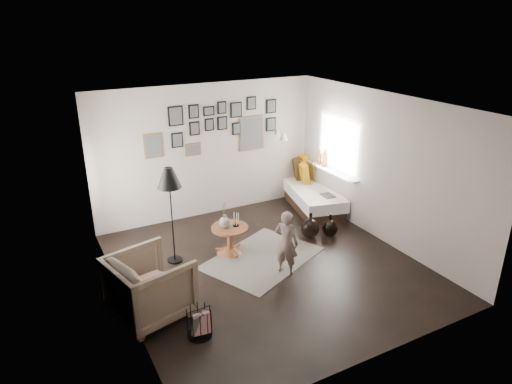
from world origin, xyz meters
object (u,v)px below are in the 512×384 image
daybed (309,192)px  pedestal_table (230,241)px  floor_lamp (169,181)px  demijohn_large (310,228)px  vase (225,220)px  armchair (150,286)px  child (286,242)px  demijohn_small (330,228)px  magazine_basket (199,322)px

daybed → pedestal_table: bearing=-141.2°
pedestal_table → floor_lamp: (-0.91, 0.19, 1.16)m
floor_lamp → demijohn_large: 2.72m
vase → armchair: bearing=-145.8°
demijohn_large → child: child is taller
demijohn_large → demijohn_small: size_ratio=1.10×
daybed → armchair: 4.53m
demijohn_large → demijohn_small: (0.35, -0.12, -0.02)m
demijohn_large → floor_lamp: bearing=171.4°
daybed → demijohn_small: bearing=-95.8°
floor_lamp → child: bearing=-39.4°
child → armchair: bearing=56.4°
floor_lamp → demijohn_large: bearing=-8.6°
daybed → armchair: size_ratio=2.12×
armchair → child: size_ratio=0.92×
pedestal_table → magazine_basket: bearing=-125.4°
vase → demijohn_small: size_ratio=0.99×
child → daybed: bearing=-77.1°
child → pedestal_table: bearing=-8.3°
daybed → magazine_basket: daybed is taller
pedestal_table → armchair: size_ratio=0.64×
demijohn_small → magazine_basket: bearing=-154.9°
pedestal_table → child: 1.13m
floor_lamp → demijohn_small: (2.77, -0.48, -1.22)m
pedestal_table → armchair: 1.96m
demijohn_small → daybed: bearing=70.6°
vase → daybed: (2.42, 1.08, -0.33)m
magazine_basket → child: child is taller
demijohn_small → child: (-1.35, -0.68, 0.36)m
daybed → magazine_basket: 4.58m
pedestal_table → demijohn_small: pedestal_table is taller
demijohn_large → magazine_basket: bearing=-150.3°
pedestal_table → demijohn_small: size_ratio=1.39×
vase → child: size_ratio=0.42×
armchair → child: bearing=-102.3°
floor_lamp → armchair: bearing=-120.6°
floor_lamp → magazine_basket: 2.30m
armchair → child: 2.15m
armchair → floor_lamp: (0.73, 1.23, 0.95)m
magazine_basket → vase: bearing=56.7°
armchair → magazine_basket: bearing=-164.1°
vase → armchair: (-1.56, -1.06, -0.18)m
vase → daybed: daybed is taller
floor_lamp → demijohn_small: 3.06m
magazine_basket → child: size_ratio=0.37×
demijohn_small → child: 1.55m
daybed → demijohn_small: daybed is taller
magazine_basket → child: (1.74, 0.77, 0.33)m
vase → demijohn_large: 1.65m
magazine_basket → demijohn_large: demijohn_large is taller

